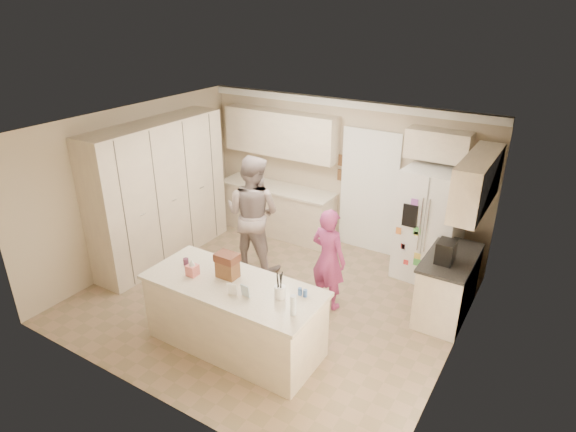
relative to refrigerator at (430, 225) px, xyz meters
The scene contains 41 objects.
floor 2.71m from the refrigerator, 133.16° to the right, with size 5.20×4.60×0.02m, color #8E7459.
ceiling 3.07m from the refrigerator, 133.16° to the right, with size 5.20×4.60×0.02m, color white.
wall_back 1.85m from the refrigerator, 165.53° to the left, with size 5.20×0.02×2.60m, color #BEAB8D.
wall_front 4.54m from the refrigerator, 112.70° to the right, with size 5.20×0.02×2.60m, color #BEAB8D.
wall_left 4.75m from the refrigerator, 156.87° to the right, with size 0.02×4.60×2.60m, color #BEAB8D.
wall_right 2.09m from the refrigerator, 65.03° to the right, with size 0.02×4.60×2.60m, color #BEAB8D.
crown_back 2.42m from the refrigerator, 167.08° to the left, with size 5.20×0.08×0.12m, color white.
pantry_bank 4.38m from the refrigerator, 157.69° to the right, with size 0.60×2.60×2.35m, color beige.
back_base_cab 2.93m from the refrigerator, behind, with size 2.20×0.60×0.88m, color beige.
back_countertop 2.90m from the refrigerator, behind, with size 2.24×0.63×0.04m, color #EEE0CA.
back_upper_cab 3.07m from the refrigerator, behind, with size 2.20×0.35×0.80m, color beige.
doorway_opening 1.27m from the refrigerator, 160.61° to the left, with size 0.90×0.06×2.10m, color black.
doorway_casing 1.26m from the refrigerator, 162.12° to the left, with size 1.02×0.03×2.22m, color white.
wall_frame_upper 1.89m from the refrigerator, 166.62° to the left, with size 0.15×0.02×0.20m, color brown.
wall_frame_lower 1.81m from the refrigerator, 166.62° to the left, with size 0.15×0.02×0.20m, color brown.
refrigerator is the anchor object (origin of this frame).
fridge_seam 0.35m from the refrigerator, 90.00° to the right, with size 0.01×0.02×1.78m, color gray.
fridge_dispenser 0.49m from the refrigerator, 121.08° to the right, with size 0.22×0.03×0.35m, color black.
fridge_handle_l 0.40m from the refrigerator, 97.70° to the right, with size 0.02×0.02×0.85m, color silver.
fridge_handle_r 0.40m from the refrigerator, 82.30° to the right, with size 0.02×0.02×0.85m, color silver.
over_fridge_cab 1.23m from the refrigerator, 109.54° to the left, with size 0.95×0.35×0.45m, color beige.
right_base_cab 1.12m from the refrigerator, 57.12° to the right, with size 0.60×1.20×0.88m, color beige.
right_countertop 1.02m from the refrigerator, 57.59° to the right, with size 0.63×1.24×0.04m, color #2D2B28.
right_upper_cab 1.41m from the refrigerator, 44.10° to the right, with size 0.35×1.50×0.70m, color beige.
coffee_maker 1.19m from the refrigerator, 64.48° to the right, with size 0.22×0.28×0.30m, color black.
island_base 3.37m from the refrigerator, 117.55° to the right, with size 2.20×0.90×0.88m, color beige.
island_top 3.34m from the refrigerator, 117.55° to the right, with size 2.28×0.96×0.05m, color #EEE0CA.
utensil_crock 3.05m from the refrigerator, 107.08° to the right, with size 0.13×0.13×0.15m, color white.
tissue_box 3.71m from the refrigerator, 124.39° to the right, with size 0.13×0.13×0.14m, color #D86B67.
tissue_plume 3.71m from the refrigerator, 124.39° to the right, with size 0.08×0.08×0.08m, color white.
dollhouse_body 3.33m from the refrigerator, 120.64° to the right, with size 0.26×0.18×0.22m, color brown.
dollhouse_roof 3.34m from the refrigerator, 120.64° to the right, with size 0.28×0.20×0.10m, color #592D1E.
jam_jar 3.74m from the refrigerator, 128.85° to the right, with size 0.07×0.07×0.09m, color #59263F.
greeting_card_a 3.46m from the refrigerator, 113.81° to the right, with size 0.12×0.01×0.16m, color white.
greeting_card_b 3.35m from the refrigerator, 111.80° to the right, with size 0.12×0.01×0.16m, color silver.
water_bottle 3.17m from the refrigerator, 100.82° to the right, with size 0.07×0.07×0.24m, color silver.
shaker_salt 2.83m from the refrigerator, 104.80° to the right, with size 0.05×0.05×0.09m, color #3A61AA.
shaker_pepper 2.82m from the refrigerator, 103.43° to the right, with size 0.05×0.05×0.09m, color #3A61AA.
teen_boy 2.77m from the refrigerator, 154.73° to the right, with size 0.94×0.73×1.93m, color gray.
teen_girl 1.81m from the refrigerator, 122.23° to the right, with size 0.55×0.36×1.51m, color #AE3E95.
fridge_magnets 0.36m from the refrigerator, 90.00° to the right, with size 0.76×0.02×1.44m, color tan, non-canonical shape.
Camera 1 is at (3.39, -5.01, 4.07)m, focal length 30.00 mm.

